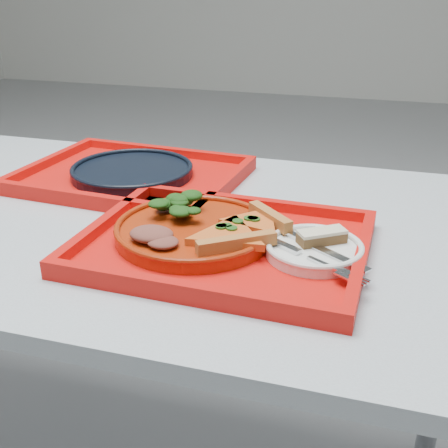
{
  "coord_description": "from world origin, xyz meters",
  "views": [
    {
      "loc": [
        0.53,
        -0.89,
        1.16
      ],
      "look_at": [
        0.29,
        -0.07,
        0.78
      ],
      "focal_mm": 45.0,
      "sensor_mm": 36.0,
      "label": 1
    }
  ],
  "objects_px": {
    "tray_main": "(224,247)",
    "dinner_plate": "(194,232)",
    "navy_plate": "(132,172)",
    "tray_far": "(133,178)",
    "dessert_bar": "(322,236)"
  },
  "relations": [
    {
      "from": "tray_far",
      "to": "dinner_plate",
      "type": "distance_m",
      "value": 0.34
    },
    {
      "from": "tray_far",
      "to": "tray_main",
      "type": "bearing_deg",
      "value": -38.79
    },
    {
      "from": "tray_main",
      "to": "dinner_plate",
      "type": "bearing_deg",
      "value": 171.44
    },
    {
      "from": "navy_plate",
      "to": "dessert_bar",
      "type": "relative_size",
      "value": 3.28
    },
    {
      "from": "tray_main",
      "to": "dessert_bar",
      "type": "xyz_separation_m",
      "value": [
        0.15,
        0.02,
        0.03
      ]
    },
    {
      "from": "navy_plate",
      "to": "dessert_bar",
      "type": "height_order",
      "value": "dessert_bar"
    },
    {
      "from": "tray_main",
      "to": "dinner_plate",
      "type": "distance_m",
      "value": 0.06
    },
    {
      "from": "dinner_plate",
      "to": "navy_plate",
      "type": "distance_m",
      "value": 0.34
    },
    {
      "from": "tray_main",
      "to": "tray_far",
      "type": "height_order",
      "value": "same"
    },
    {
      "from": "tray_main",
      "to": "dessert_bar",
      "type": "relative_size",
      "value": 5.68
    },
    {
      "from": "tray_main",
      "to": "navy_plate",
      "type": "height_order",
      "value": "navy_plate"
    },
    {
      "from": "navy_plate",
      "to": "tray_far",
      "type": "bearing_deg",
      "value": 90.0
    },
    {
      "from": "tray_main",
      "to": "navy_plate",
      "type": "bearing_deg",
      "value": 138.94
    },
    {
      "from": "dinner_plate",
      "to": "tray_far",
      "type": "bearing_deg",
      "value": 132.18
    },
    {
      "from": "tray_far",
      "to": "navy_plate",
      "type": "bearing_deg",
      "value": -85.99
    }
  ]
}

